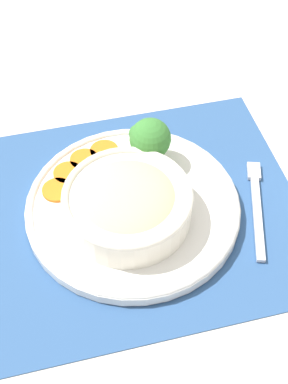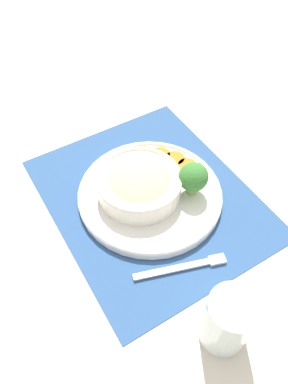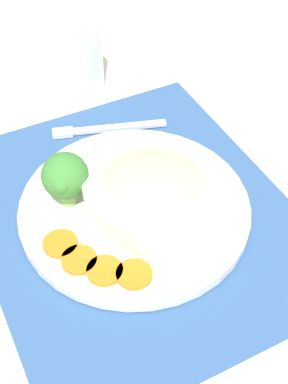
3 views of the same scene
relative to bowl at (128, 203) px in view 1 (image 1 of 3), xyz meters
The scene contains 10 objects.
ground_plane 0.06m from the bowl, 66.80° to the left, with size 4.00×4.00×0.00m, color beige.
placemat 0.05m from the bowl, 66.80° to the left, with size 0.54×0.47×0.00m.
plate 0.04m from the bowl, 66.80° to the left, with size 0.31×0.31×0.02m.
bowl is the anchor object (origin of this frame).
broccoli_floret 0.11m from the bowl, 67.04° to the left, with size 0.06×0.06×0.08m.
carrot_slice_near 0.14m from the bowl, 100.76° to the left, with size 0.04×0.04×0.01m.
carrot_slice_middle 0.13m from the bowl, 116.37° to the left, with size 0.04×0.04×0.01m.
carrot_slice_far 0.13m from the bowl, 132.57° to the left, with size 0.04×0.04×0.01m.
carrot_slice_extra 0.12m from the bowl, 149.58° to the left, with size 0.04×0.04×0.01m.
fork 0.20m from the bowl, ahead, with size 0.05×0.18×0.01m.
Camera 1 is at (-0.04, -0.48, 0.63)m, focal length 50.00 mm.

